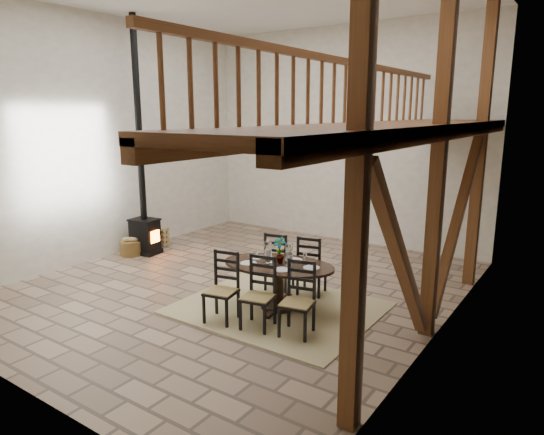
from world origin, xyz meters
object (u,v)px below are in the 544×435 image
Objects in this scene: dining_table at (276,286)px; log_basket at (131,247)px; wood_stove at (143,202)px; log_stack at (161,237)px.

dining_table is 4.61× the size of log_basket.
wood_stove reaches higher than dining_table.
wood_stove is at bearing 57.87° from log_basket.
log_basket is at bearing -89.65° from log_stack.
wood_stove is 10.35× the size of log_basket.
log_basket is 0.88m from log_stack.
dining_table is at bearing -20.59° from log_stack.
wood_stove reaches higher than log_basket.
log_basket is 1.09× the size of log_stack.
log_basket is (-0.16, -0.26, -0.97)m from wood_stove.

